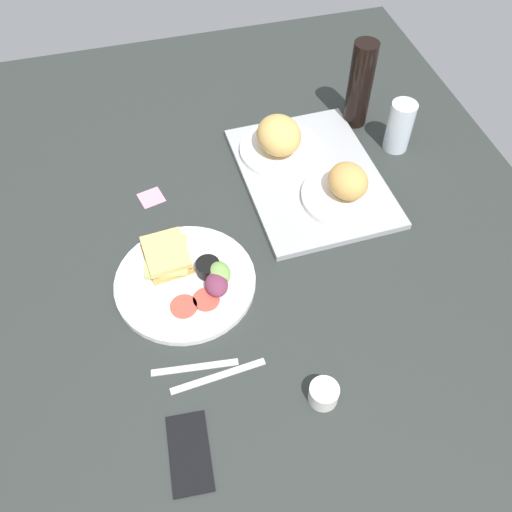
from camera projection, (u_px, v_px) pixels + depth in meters
ground_plane at (241, 267)px, 123.93cm from camera, size 190.00×150.00×3.00cm
serving_tray at (311, 176)px, 138.40cm from camera, size 45.93×34.28×1.60cm
bread_plate_near at (279, 140)px, 139.42cm from camera, size 21.17×21.17×10.19cm
bread_plate_far at (346, 188)px, 130.46cm from camera, size 20.87×20.87×8.76cm
plate_with_salad at (186, 277)px, 118.39cm from camera, size 30.35×30.35×5.40cm
drinking_glass at (400, 126)px, 141.00cm from camera, size 6.53×6.53×13.64cm
soda_bottle at (360, 85)px, 143.46cm from camera, size 6.40×6.40×23.74cm
espresso_cup at (324, 394)px, 101.72cm from camera, size 5.60×5.60×4.00cm
fork at (195, 367)px, 106.92cm from camera, size 3.44×17.04×0.50cm
knife at (218, 376)px, 105.80cm from camera, size 2.91×19.05×0.50cm
cell_phone at (189, 453)px, 96.73cm from camera, size 14.91×8.28×0.80cm
sticky_note at (151, 198)px, 134.94cm from camera, size 6.78×6.78×0.12cm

